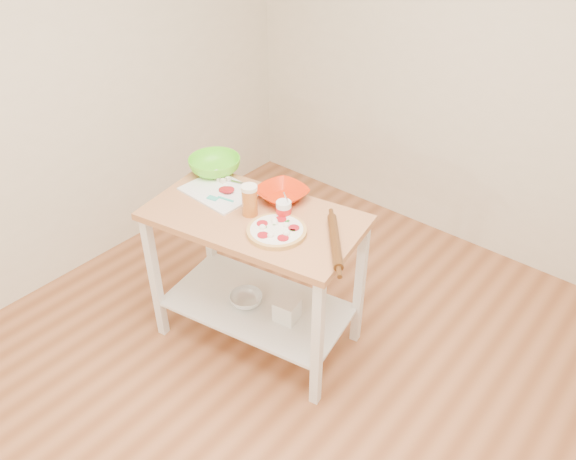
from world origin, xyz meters
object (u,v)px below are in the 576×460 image
at_px(rolling_pin, 335,241).
at_px(shelf_glass_bowl, 246,299).
at_px(pizza, 277,230).
at_px(beer_pint, 250,200).
at_px(knife, 221,179).
at_px(yogurt_tub, 284,210).
at_px(cutting_board, 220,190).
at_px(shelf_bin, 287,310).
at_px(prep_island, 255,252).
at_px(orange_bowl, 282,194).
at_px(green_bowl, 215,165).
at_px(spatula, 220,199).

relative_size(rolling_pin, shelf_glass_bowl, 2.12).
height_order(pizza, beer_pint, beer_pint).
height_order(knife, beer_pint, beer_pint).
xyz_separation_m(pizza, yogurt_tub, (-0.06, 0.13, 0.03)).
relative_size(cutting_board, shelf_glass_bowl, 2.11).
bearing_deg(pizza, cutting_board, 168.65).
distance_m(beer_pint, rolling_pin, 0.52).
bearing_deg(shelf_bin, beer_pint, -173.00).
xyz_separation_m(prep_island, orange_bowl, (0.01, 0.22, 0.29)).
height_order(rolling_pin, shelf_bin, rolling_pin).
bearing_deg(shelf_glass_bowl, beer_pint, 39.35).
height_order(green_bowl, shelf_bin, green_bowl).
bearing_deg(prep_island, orange_bowl, 86.31).
bearing_deg(rolling_pin, knife, 174.72).
xyz_separation_m(spatula, orange_bowl, (0.25, 0.24, 0.02)).
relative_size(spatula, shelf_glass_bowl, 0.75).
relative_size(cutting_board, green_bowl, 1.35).
bearing_deg(pizza, green_bowl, 161.00).
xyz_separation_m(prep_island, shelf_bin, (0.21, 0.02, -0.32)).
distance_m(green_bowl, rolling_pin, 0.99).
distance_m(spatula, yogurt_tub, 0.39).
distance_m(prep_island, pizza, 0.34).
xyz_separation_m(rolling_pin, shelf_bin, (-0.28, -0.03, -0.60)).
distance_m(pizza, green_bowl, 0.73).
xyz_separation_m(spatula, rolling_pin, (0.73, 0.07, 0.01)).
relative_size(pizza, yogurt_tub, 1.76).
distance_m(beer_pint, shelf_bin, 0.70).
xyz_separation_m(spatula, yogurt_tub, (0.38, 0.10, 0.03)).
xyz_separation_m(beer_pint, shelf_bin, (0.23, 0.03, -0.66)).
distance_m(cutting_board, yogurt_tub, 0.45).
distance_m(cutting_board, green_bowl, 0.23).
xyz_separation_m(prep_island, yogurt_tub, (0.14, 0.08, 0.30)).
height_order(spatula, rolling_pin, rolling_pin).
bearing_deg(beer_pint, shelf_glass_bowl, -140.65).
distance_m(prep_island, cutting_board, 0.40).
height_order(spatula, orange_bowl, orange_bowl).
distance_m(pizza, orange_bowl, 0.33).
relative_size(spatula, rolling_pin, 0.35).
bearing_deg(green_bowl, rolling_pin, -7.82).
relative_size(shelf_glass_bowl, shelf_bin, 1.54).
distance_m(orange_bowl, green_bowl, 0.50).
height_order(yogurt_tub, shelf_bin, yogurt_tub).
height_order(cutting_board, shelf_bin, cutting_board).
bearing_deg(orange_bowl, spatula, -136.66).
bearing_deg(prep_island, pizza, -13.78).
bearing_deg(knife, shelf_glass_bowl, -43.93).
height_order(prep_island, shelf_bin, prep_island).
distance_m(prep_island, rolling_pin, 0.57).
xyz_separation_m(cutting_board, yogurt_tub, (0.45, 0.03, 0.04)).
bearing_deg(shelf_glass_bowl, rolling_pin, 9.56).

